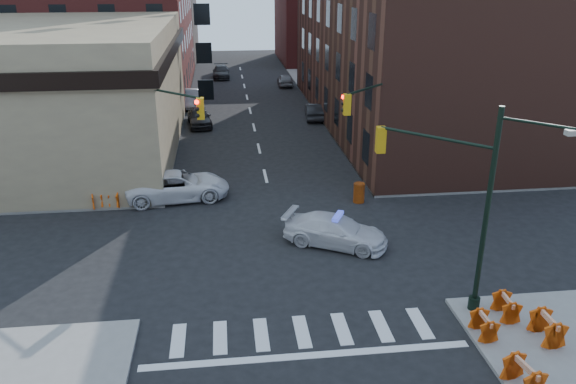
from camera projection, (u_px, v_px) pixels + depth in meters
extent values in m
plane|color=black|center=(282.00, 247.00, 26.94)|extent=(140.00, 140.00, 0.00)
cube|color=gray|center=(11.00, 105.00, 54.61)|extent=(34.00, 54.50, 0.15)
cube|color=gray|center=(464.00, 94.00, 59.63)|extent=(34.00, 54.50, 0.15)
cube|color=#968662|center=(11.00, 93.00, 38.64)|extent=(22.00, 22.00, 9.00)
cube|color=#4E291F|center=(408.00, 39.00, 46.51)|extent=(14.00, 34.00, 14.00)
cube|color=brown|center=(123.00, 2.00, 79.41)|extent=(20.00, 18.00, 16.00)
cube|color=maroon|center=(336.00, 17.00, 79.73)|extent=(16.00, 16.00, 12.00)
cylinder|color=black|center=(487.00, 215.00, 20.33)|extent=(0.20, 0.20, 8.00)
cylinder|color=black|center=(474.00, 303.00, 21.72)|extent=(0.44, 0.44, 0.50)
cylinder|color=black|center=(435.00, 137.00, 20.70)|extent=(3.27, 3.27, 0.12)
cube|color=#BF8C0C|center=(381.00, 140.00, 22.18)|extent=(0.35, 0.35, 1.05)
sphere|color=#FF0C05|center=(384.00, 130.00, 22.21)|extent=(0.22, 0.22, 0.22)
sphere|color=black|center=(384.00, 138.00, 22.33)|extent=(0.22, 0.22, 0.22)
sphere|color=black|center=(383.00, 146.00, 22.45)|extent=(0.22, 0.22, 0.22)
cylinder|color=black|center=(537.00, 123.00, 18.31)|extent=(1.91, 1.91, 0.10)
cube|color=#99998C|center=(576.00, 132.00, 17.65)|extent=(0.70, 0.25, 0.18)
cylinder|color=black|center=(145.00, 133.00, 30.47)|extent=(0.20, 0.20, 8.00)
cylinder|color=black|center=(151.00, 197.00, 31.86)|extent=(0.44, 0.44, 0.50)
cylinder|color=black|center=(169.00, 92.00, 28.25)|extent=(3.27, 3.27, 0.12)
cube|color=#BF8C0C|center=(200.00, 108.00, 27.14)|extent=(0.35, 0.35, 1.05)
sphere|color=#FF0C05|center=(197.00, 102.00, 26.85)|extent=(0.22, 0.22, 0.22)
sphere|color=black|center=(197.00, 109.00, 26.97)|extent=(0.22, 0.22, 0.22)
sphere|color=black|center=(197.00, 116.00, 27.10)|extent=(0.22, 0.22, 0.22)
cylinder|color=black|center=(388.00, 125.00, 31.95)|extent=(0.20, 0.20, 8.00)
cylinder|color=black|center=(384.00, 186.00, 33.34)|extent=(0.44, 0.44, 0.50)
cylinder|color=black|center=(371.00, 87.00, 29.39)|extent=(3.27, 3.27, 0.12)
cube|color=#BF8C0C|center=(347.00, 104.00, 27.93)|extent=(0.35, 0.35, 1.05)
sphere|color=#FF0C05|center=(344.00, 97.00, 27.93)|extent=(0.22, 0.22, 0.22)
sphere|color=black|center=(343.00, 103.00, 28.05)|extent=(0.22, 0.22, 0.22)
sphere|color=black|center=(343.00, 110.00, 28.17)|extent=(0.22, 0.22, 0.22)
cylinder|color=black|center=(333.00, 98.00, 51.20)|extent=(0.24, 0.24, 2.60)
sphere|color=brown|center=(334.00, 75.00, 50.44)|extent=(3.00, 3.00, 3.00)
cylinder|color=black|center=(318.00, 82.00, 58.58)|extent=(0.24, 0.24, 2.60)
sphere|color=brown|center=(319.00, 62.00, 57.82)|extent=(3.00, 3.00, 3.00)
imported|color=silver|center=(336.00, 231.00, 26.94)|extent=(5.40, 4.11, 1.46)
imported|color=silver|center=(178.00, 186.00, 32.29)|extent=(6.21, 3.44, 1.64)
imported|color=black|center=(199.00, 117.00, 47.42)|extent=(2.36, 4.77, 1.56)
imported|color=#989AA1|center=(192.00, 98.00, 54.02)|extent=(2.33, 5.07, 1.61)
imported|color=black|center=(221.00, 72.00, 68.34)|extent=(2.07, 5.00, 1.44)
imported|color=black|center=(314.00, 111.00, 49.67)|extent=(1.86, 4.36, 1.40)
imported|color=gray|center=(285.00, 80.00, 63.73)|extent=(1.66, 3.97, 1.34)
imported|color=black|center=(156.00, 169.00, 34.51)|extent=(0.64, 0.46, 1.66)
imported|color=black|center=(74.00, 191.00, 30.90)|extent=(1.04, 0.90, 1.82)
imported|color=black|center=(45.00, 181.00, 32.16)|extent=(1.19, 0.90, 1.88)
cylinder|color=#D04909|center=(359.00, 193.00, 31.94)|extent=(0.80, 0.80, 1.14)
cylinder|color=#C03109|center=(176.00, 185.00, 33.49)|extent=(0.65, 0.65, 0.89)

